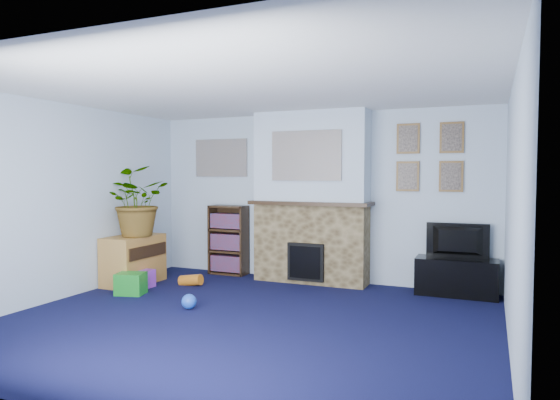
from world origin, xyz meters
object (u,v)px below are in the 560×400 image
at_px(tv_stand, 456,278).
at_px(sideboard, 134,259).
at_px(bookshelf, 229,241).
at_px(television, 457,241).

xyz_separation_m(tv_stand, sideboard, (-4.19, -1.05, 0.12)).
bearing_deg(tv_stand, sideboard, -165.93).
bearing_deg(tv_stand, bookshelf, 178.67).
distance_m(tv_stand, bookshelf, 3.31).
bearing_deg(television, tv_stand, 88.28).
bearing_deg(television, sideboard, 12.61).
relative_size(tv_stand, sideboard, 1.14).
xyz_separation_m(bookshelf, sideboard, (-0.89, -1.13, -0.15)).
height_order(tv_stand, bookshelf, bookshelf).
bearing_deg(sideboard, tv_stand, 14.07).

